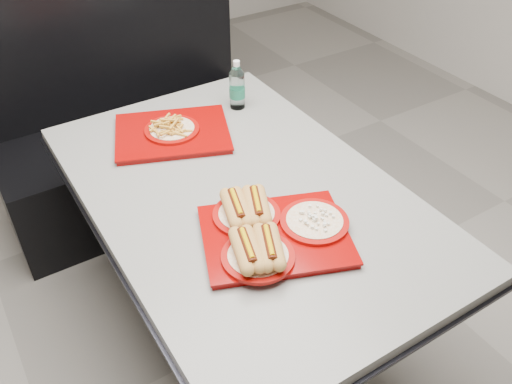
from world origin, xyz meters
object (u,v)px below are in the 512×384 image
tray_near (269,231)px  water_bottle (237,88)px  diner_table (243,228)px  tray_far (172,131)px  booth_bench (129,128)px

tray_near → water_bottle: size_ratio=2.56×
diner_table → tray_far: size_ratio=2.89×
diner_table → tray_near: (-0.05, -0.24, 0.20)m
diner_table → water_bottle: 0.58m
tray_far → water_bottle: 0.32m
tray_far → booth_bench: bearing=85.5°
diner_table → booth_bench: 1.11m
tray_near → tray_far: tray_near is taller
diner_table → water_bottle: bearing=61.2°
booth_bench → water_bottle: size_ratio=6.95×
tray_far → water_bottle: water_bottle is taller
booth_bench → tray_near: 1.39m
water_bottle → booth_bench: bearing=111.9°
tray_near → water_bottle: bearing=66.3°
booth_bench → tray_far: (-0.05, -0.69, 0.37)m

